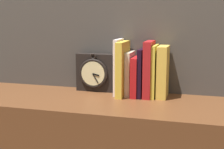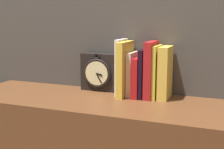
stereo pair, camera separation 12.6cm
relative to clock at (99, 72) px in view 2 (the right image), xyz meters
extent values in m
cube|color=black|center=(0.00, 0.01, 0.00)|extent=(0.17, 0.05, 0.17)
torus|color=black|center=(0.00, -0.03, 0.00)|extent=(0.14, 0.01, 0.14)
cylinder|color=beige|center=(0.00, -0.03, 0.00)|extent=(0.11, 0.01, 0.11)
cube|color=black|center=(0.01, -0.03, 0.00)|extent=(0.03, 0.00, 0.01)
cube|color=black|center=(0.01, -0.03, -0.02)|extent=(0.03, 0.00, 0.04)
torus|color=black|center=(0.00, -0.03, 0.08)|extent=(0.03, 0.01, 0.03)
cube|color=white|center=(0.12, -0.03, 0.04)|extent=(0.02, 0.12, 0.25)
cube|color=yellow|center=(0.14, -0.05, 0.03)|extent=(0.03, 0.16, 0.24)
cube|color=beige|center=(0.17, -0.03, 0.01)|extent=(0.02, 0.12, 0.19)
cube|color=red|center=(0.20, -0.04, 0.00)|extent=(0.03, 0.14, 0.17)
cube|color=black|center=(0.23, -0.04, 0.02)|extent=(0.02, 0.14, 0.21)
cube|color=#B01C1F|center=(0.26, -0.04, 0.03)|extent=(0.03, 0.14, 0.24)
cube|color=yellow|center=(0.28, -0.03, 0.02)|extent=(0.02, 0.13, 0.22)
cube|color=#E9BD46|center=(0.32, -0.03, 0.02)|extent=(0.04, 0.12, 0.22)
camera|label=1|loc=(0.46, -1.35, 0.25)|focal=50.00mm
camera|label=2|loc=(0.58, -1.31, 0.25)|focal=50.00mm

